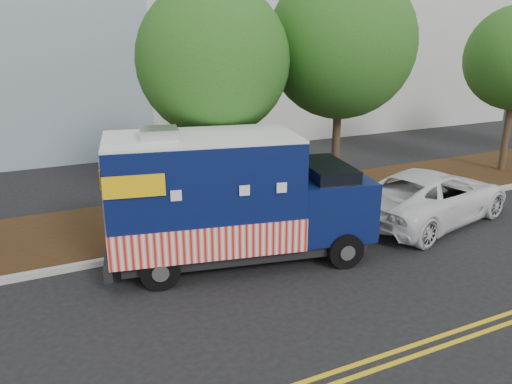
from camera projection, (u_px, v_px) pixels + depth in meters
name	position (u px, v px, depth m)	size (l,w,h in m)	color
ground	(205.00, 271.00, 11.85)	(120.00, 120.00, 0.00)	black
curb	(186.00, 247.00, 13.03)	(120.00, 0.18, 0.15)	#9E9E99
mulch_strip	(164.00, 221.00, 14.83)	(120.00, 4.00, 0.15)	black
centerline_near	(300.00, 383.00, 8.03)	(120.00, 0.10, 0.01)	gold
tree_b	(213.00, 61.00, 13.56)	(4.18, 4.18, 6.78)	#38281C
tree_c	(341.00, 44.00, 15.24)	(4.57, 4.57, 7.38)	#38281C
food_truck	(227.00, 202.00, 11.96)	(6.75, 3.57, 3.39)	black
white_car	(430.00, 196.00, 14.88)	(2.57, 5.58, 1.55)	white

